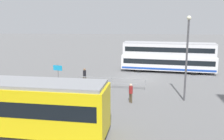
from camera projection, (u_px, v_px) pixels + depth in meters
ground_plane at (138, 78)px, 29.55m from camera, size 160.00×160.00×0.00m
double_decker_bus at (168, 57)px, 32.67m from camera, size 12.10×4.22×3.84m
pedestrian_near_railing at (85, 75)px, 26.37m from camera, size 0.39×0.39×1.81m
pedestrian_crossing at (131, 92)px, 20.95m from camera, size 0.44×0.44×1.63m
pedestrian_railing at (111, 81)px, 25.28m from camera, size 6.76×0.96×1.08m
info_sign at (58, 72)px, 24.74m from camera, size 0.94×0.31×2.51m
street_lamp at (187, 52)px, 20.84m from camera, size 0.36×0.36×7.13m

